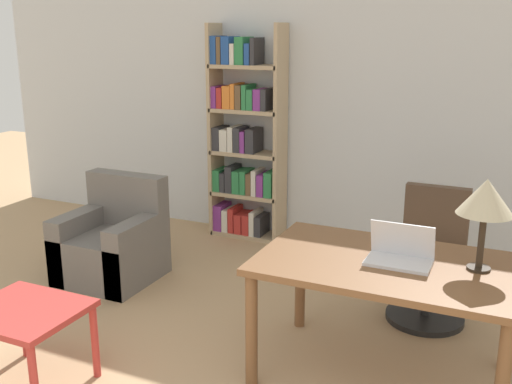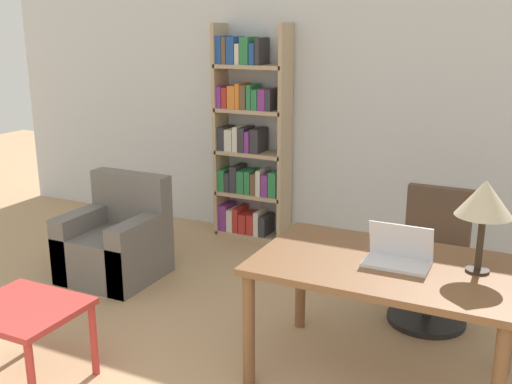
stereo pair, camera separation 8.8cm
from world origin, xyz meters
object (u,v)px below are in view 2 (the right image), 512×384
Objects in this scene: armchair at (116,244)px; bookshelf at (248,143)px; desk at (384,278)px; table_lamp at (485,200)px; laptop at (398,255)px; office_chair at (432,264)px; side_table_blue at (24,318)px.

armchair is 1.62m from bookshelf.
armchair is at bearing 167.08° from desk.
desk is 0.69m from table_lamp.
laptop reaches higher than office_chair.
desk is 1.73× the size of armchair.
table_lamp is (0.41, 0.08, 0.35)m from laptop.
table_lamp is 0.54× the size of office_chair.
armchair is 0.41× the size of bookshelf.
laptop reaches higher than desk.
office_chair is 1.12× the size of armchair.
bookshelf is at bearing 141.41° from table_lamp.
laptop is at bearing -12.31° from armchair.
armchair is at bearing -110.45° from bookshelf.
bookshelf is at bearing 134.66° from laptop.
table_lamp reaches higher than armchair.
desk reaches higher than side_table_blue.
armchair is (-0.54, 1.47, -0.14)m from side_table_blue.
desk is 2.30× the size of side_table_blue.
office_chair is (-0.36, 0.81, -0.72)m from table_lamp.
bookshelf is at bearing 152.26° from office_chair.
side_table_blue is at bearing -136.24° from office_chair.
armchair is (-2.41, 0.53, -0.50)m from laptop.
table_lamp reaches higher than desk.
bookshelf is (-2.30, 1.84, -0.20)m from table_lamp.
bookshelf is (-1.94, 1.02, 0.53)m from office_chair.
side_table_blue is 0.31× the size of bookshelf.
bookshelf reaches higher than side_table_blue.
bookshelf reaches higher than armchair.
office_chair is at bearing 86.70° from laptop.
desk is 1.55× the size of office_chair.
desk is 2.43m from armchair.
laptop is at bearing -169.30° from table_lamp.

